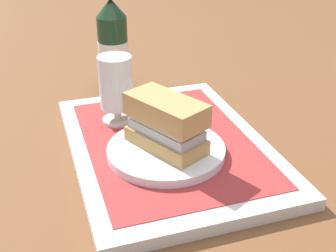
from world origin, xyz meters
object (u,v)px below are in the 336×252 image
beer_glass (116,87)px  beer_bottle (113,45)px  sandwich (164,122)px  plate (166,150)px

beer_glass → beer_bottle: (0.19, -0.04, 0.02)m
sandwich → beer_bottle: beer_bottle is taller
plate → beer_glass: bearing=19.5°
plate → sandwich: bearing=26.8°
sandwich → beer_bottle: (0.33, 0.01, 0.03)m
beer_glass → beer_bottle: size_ratio=0.47×
beer_glass → plate: bearing=-160.5°
plate → sandwich: 0.05m
beer_glass → beer_bottle: bearing=-10.6°
sandwich → beer_bottle: size_ratio=0.54×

